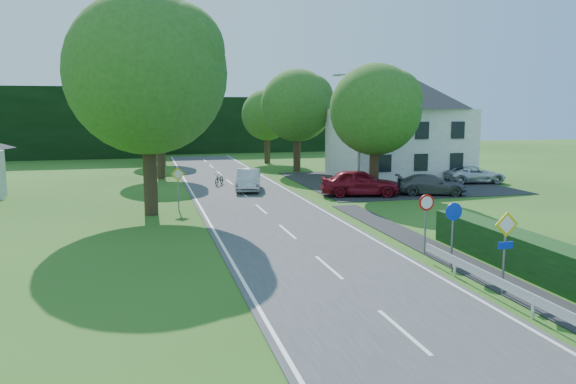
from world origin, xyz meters
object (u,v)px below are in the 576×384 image
object	(u,v)px
parked_car_red	(360,183)
parked_car_silver_b	(475,175)
moving_car	(249,180)
parked_car_silver_a	(386,171)
motorcycle	(219,179)
parked_car_grey	(431,185)
parasol	(382,168)
streetlight	(358,126)

from	to	relation	value
parked_car_red	parked_car_silver_b	xyz separation A→B (m)	(10.82, 3.70, -0.23)
moving_car	parked_car_silver_a	bearing A→B (deg)	22.87
moving_car	motorcycle	distance (m)	3.51
parked_car_grey	parked_car_silver_b	world-z (taller)	parked_car_grey
moving_car	parasol	distance (m)	12.17
moving_car	parked_car_silver_b	world-z (taller)	moving_car
parked_car_silver_a	parasol	size ratio (longest dim) A/B	2.71
streetlight	moving_car	bearing A→B (deg)	170.41
parked_car_grey	parked_car_silver_b	size ratio (longest dim) A/B	1.01
parked_car_red	parasol	distance (m)	9.30
moving_car	parked_car_silver_b	size ratio (longest dim) A/B	0.99
parked_car_red	parasol	bearing A→B (deg)	-18.73
streetlight	motorcycle	xyz separation A→B (m)	(-9.06, 4.37, -3.96)
streetlight	motorcycle	distance (m)	10.81
streetlight	parked_car_red	xyz separation A→B (m)	(-0.89, -2.82, -3.57)
streetlight	parked_car_silver_a	bearing A→B (deg)	41.89
parked_car_red	parked_car_silver_b	size ratio (longest dim) A/B	1.12
parked_car_silver_a	streetlight	bearing A→B (deg)	140.55
parked_car_silver_a	parked_car_silver_b	size ratio (longest dim) A/B	1.14
parked_car_silver_b	parasol	size ratio (longest dim) A/B	2.37
moving_car	parked_car_silver_a	xyz separation A→B (m)	(11.08, 2.00, 0.12)
streetlight	moving_car	size ratio (longest dim) A/B	1.80
moving_car	parked_car_red	size ratio (longest dim) A/B	0.88
moving_car	motorcycle	world-z (taller)	moving_car
streetlight	motorcycle	bearing A→B (deg)	154.25
parked_car_silver_a	parasol	xyz separation A→B (m)	(0.50, 1.74, 0.01)
streetlight	parked_car_silver_b	bearing A→B (deg)	5.04
moving_car	streetlight	bearing A→B (deg)	3.03
parked_car_silver_a	parked_car_silver_b	distance (m)	6.74
parked_car_grey	parked_car_silver_b	distance (m)	7.51
parked_car_silver_a	parked_car_grey	world-z (taller)	parked_car_silver_a
streetlight	parked_car_red	distance (m)	4.63
parked_car_grey	motorcycle	bearing A→B (deg)	77.02
parasol	parked_car_red	bearing A→B (deg)	-122.70
parked_car_red	parasol	xyz separation A→B (m)	(5.02, 7.82, -0.00)
parked_car_silver_a	parked_car_silver_b	xyz separation A→B (m)	(6.30, -2.38, -0.22)
streetlight	parked_car_silver_b	size ratio (longest dim) A/B	1.78
streetlight	parked_car_silver_b	xyz separation A→B (m)	(9.94, 0.88, -3.80)
streetlight	parked_car_silver_a	size ratio (longest dim) A/B	1.55
parked_car_grey	parked_car_red	bearing A→B (deg)	100.26
parked_car_red	motorcycle	bearing A→B (deg)	62.61
parked_car_red	parked_car_silver_a	size ratio (longest dim) A/B	0.98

